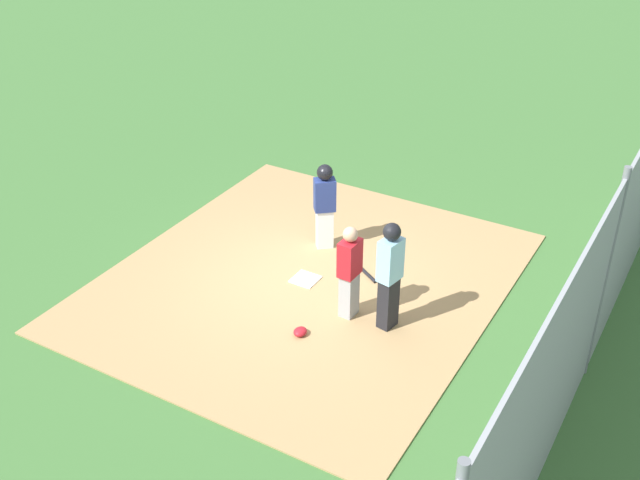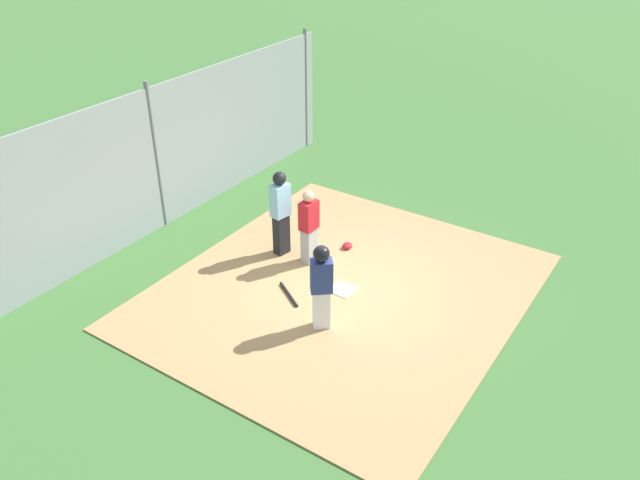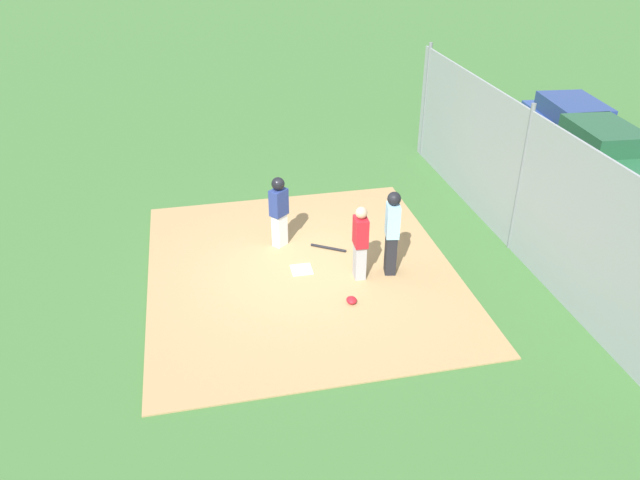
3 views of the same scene
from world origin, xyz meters
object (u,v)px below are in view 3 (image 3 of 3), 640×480
at_px(umpire, 392,231).
at_px(parked_car_green, 603,150).
at_px(runner, 279,207).
at_px(baseball_bat, 328,248).
at_px(parked_car_blue, 572,123).
at_px(catcher_mask, 352,300).
at_px(home_plate, 302,270).
at_px(catcher, 360,242).

relative_size(umpire, parked_car_green, 0.43).
relative_size(runner, parked_car_green, 0.39).
xyz_separation_m(runner, baseball_bat, (-0.42, -1.03, -0.93)).
bearing_deg(parked_car_blue, baseball_bat, -54.98).
bearing_deg(catcher_mask, home_plate, 28.12).
bearing_deg(runner, parked_car_green, 64.03).
bearing_deg(parked_car_green, catcher, -59.96).
distance_m(catcher, parked_car_blue, 10.72).
distance_m(umpire, catcher_mask, 1.69).
bearing_deg(baseball_bat, catcher_mask, 121.88).
bearing_deg(runner, catcher, 0.65).
relative_size(catcher, baseball_bat, 1.95).
height_order(parked_car_green, parked_car_blue, same).
relative_size(home_plate, catcher_mask, 1.83).
height_order(catcher_mask, parked_car_blue, parked_car_blue).
bearing_deg(baseball_bat, parked_car_green, -129.89).
height_order(catcher, parked_car_blue, catcher).
xyz_separation_m(catcher, parked_car_blue, (6.26, -8.70, -0.26)).
bearing_deg(catcher, baseball_bat, -70.65).
distance_m(catcher, parked_car_green, 9.18).
bearing_deg(catcher_mask, parked_car_blue, -51.87).
xyz_separation_m(home_plate, catcher, (-0.51, -1.13, 0.83)).
xyz_separation_m(home_plate, catcher_mask, (-1.38, -0.74, 0.05)).
xyz_separation_m(runner, catcher_mask, (-2.54, -1.01, -0.90)).
xyz_separation_m(catcher_mask, parked_car_green, (4.87, -8.65, 0.52)).
xyz_separation_m(parked_car_green, parked_car_blue, (2.26, -0.44, 0.00)).
height_order(home_plate, parked_car_green, parked_car_green).
distance_m(catcher_mask, parked_car_blue, 11.57).
height_order(catcher, umpire, umpire).
relative_size(runner, baseball_bat, 2.00).
distance_m(home_plate, parked_car_green, 10.03).
distance_m(catcher, baseball_bat, 1.53).
bearing_deg(catcher, catcher_mask, 68.30).
bearing_deg(runner, catcher_mask, -17.78).
height_order(catcher, baseball_bat, catcher).
height_order(runner, catcher_mask, runner).
bearing_deg(runner, parked_car_blue, 74.92).
xyz_separation_m(runner, parked_car_blue, (4.60, -10.10, -0.37)).
relative_size(runner, catcher_mask, 6.95).
bearing_deg(parked_car_green, catcher_mask, -56.42).
xyz_separation_m(umpire, runner, (1.63, 2.08, -0.04)).
height_order(umpire, catcher_mask, umpire).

